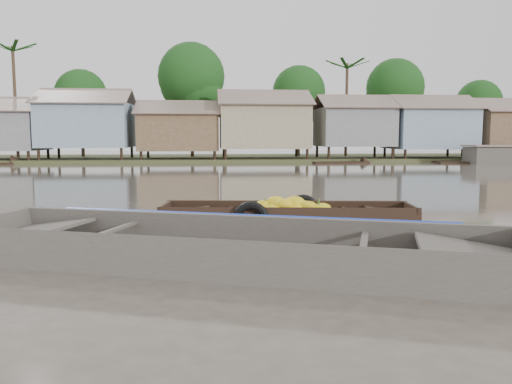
{
  "coord_description": "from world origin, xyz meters",
  "views": [
    {
      "loc": [
        -1.43,
        -8.38,
        1.89
      ],
      "look_at": [
        -0.56,
        1.35,
        0.8
      ],
      "focal_mm": 35.0,
      "sensor_mm": 36.0,
      "label": 1
    }
  ],
  "objects": [
    {
      "name": "ground",
      "position": [
        0.0,
        0.0,
        0.0
      ],
      "size": [
        120.0,
        120.0,
        0.0
      ],
      "primitive_type": "plane",
      "color": "#4C433A",
      "rests_on": "ground"
    },
    {
      "name": "riverbank",
      "position": [
        3.03,
        31.86,
        3.07
      ],
      "size": [
        120.0,
        12.47,
        10.22
      ],
      "color": "#384723",
      "rests_on": "ground"
    },
    {
      "name": "banana_boat",
      "position": [
        0.16,
        2.53,
        0.16
      ],
      "size": [
        5.71,
        1.97,
        0.8
      ],
      "rotation": [
        0.0,
        0.0,
        -0.11
      ],
      "color": "black",
      "rests_on": "ground"
    },
    {
      "name": "viewer_boat",
      "position": [
        -1.2,
        -1.0,
        0.08
      ],
      "size": [
        8.86,
        4.91,
        0.69
      ],
      "rotation": [
        0.0,
        0.0,
        -0.33
      ],
      "color": "#46403B",
      "rests_on": "ground"
    },
    {
      "name": "distant_boats",
      "position": [
        15.76,
        24.44,
        0.25
      ],
      "size": [
        45.62,
        16.66,
        1.38
      ],
      "color": "black",
      "rests_on": "ground"
    }
  ]
}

